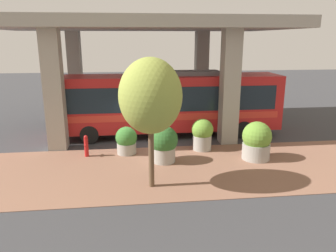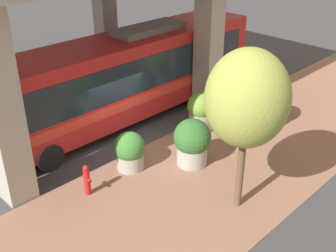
{
  "view_description": "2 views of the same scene",
  "coord_description": "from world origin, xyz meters",
  "px_view_note": "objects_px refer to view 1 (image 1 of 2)",
  "views": [
    {
      "loc": [
        -16.22,
        0.76,
        5.56
      ],
      "look_at": [
        1.21,
        -1.3,
        0.82
      ],
      "focal_mm": 35.0,
      "sensor_mm": 36.0,
      "label": 1
    },
    {
      "loc": [
        -10.34,
        8.76,
        8.11
      ],
      "look_at": [
        -0.64,
        -0.97,
        0.87
      ],
      "focal_mm": 45.0,
      "sensor_mm": 36.0,
      "label": 2
    }
  ],
  "objects_px": {
    "bus": "(169,101)",
    "planter_extra": "(202,134)",
    "fire_hydrant": "(86,146)",
    "planter_back": "(164,144)",
    "planter_middle": "(257,141)",
    "planter_front": "(126,141)",
    "street_tree_near": "(150,96)"
  },
  "relations": [
    {
      "from": "fire_hydrant",
      "to": "planter_middle",
      "type": "xyz_separation_m",
      "value": [
        -1.28,
        -7.98,
        0.34
      ]
    },
    {
      "from": "planter_middle",
      "to": "street_tree_near",
      "type": "xyz_separation_m",
      "value": [
        -2.38,
        5.09,
        2.63
      ]
    },
    {
      "from": "planter_middle",
      "to": "planter_extra",
      "type": "bearing_deg",
      "value": 54.22
    },
    {
      "from": "planter_front",
      "to": "planter_middle",
      "type": "xyz_separation_m",
      "value": [
        -1.47,
        -6.06,
        0.21
      ]
    },
    {
      "from": "planter_extra",
      "to": "planter_middle",
      "type": "bearing_deg",
      "value": -125.78
    },
    {
      "from": "planter_front",
      "to": "street_tree_near",
      "type": "relative_size",
      "value": 0.28
    },
    {
      "from": "bus",
      "to": "planter_front",
      "type": "height_order",
      "value": "bus"
    },
    {
      "from": "planter_middle",
      "to": "street_tree_near",
      "type": "height_order",
      "value": "street_tree_near"
    },
    {
      "from": "fire_hydrant",
      "to": "street_tree_near",
      "type": "relative_size",
      "value": 0.22
    },
    {
      "from": "planter_middle",
      "to": "planter_extra",
      "type": "relative_size",
      "value": 1.12
    },
    {
      "from": "bus",
      "to": "planter_back",
      "type": "distance_m",
      "value": 4.54
    },
    {
      "from": "bus",
      "to": "street_tree_near",
      "type": "height_order",
      "value": "street_tree_near"
    },
    {
      "from": "fire_hydrant",
      "to": "planter_back",
      "type": "distance_m",
      "value": 3.81
    },
    {
      "from": "planter_back",
      "to": "fire_hydrant",
      "type": "bearing_deg",
      "value": 72.87
    },
    {
      "from": "planter_back",
      "to": "street_tree_near",
      "type": "height_order",
      "value": "street_tree_near"
    },
    {
      "from": "planter_front",
      "to": "planter_extra",
      "type": "distance_m",
      "value": 3.84
    },
    {
      "from": "fire_hydrant",
      "to": "planter_extra",
      "type": "xyz_separation_m",
      "value": [
        0.33,
        -5.75,
        0.3
      ]
    },
    {
      "from": "bus",
      "to": "planter_extra",
      "type": "bearing_deg",
      "value": -154.7
    },
    {
      "from": "street_tree_near",
      "to": "planter_extra",
      "type": "bearing_deg",
      "value": -35.69
    },
    {
      "from": "planter_extra",
      "to": "street_tree_near",
      "type": "distance_m",
      "value": 5.59
    },
    {
      "from": "fire_hydrant",
      "to": "planter_front",
      "type": "distance_m",
      "value": 1.93
    },
    {
      "from": "planter_extra",
      "to": "bus",
      "type": "bearing_deg",
      "value": 25.3
    },
    {
      "from": "planter_back",
      "to": "street_tree_near",
      "type": "relative_size",
      "value": 0.35
    },
    {
      "from": "planter_middle",
      "to": "planter_back",
      "type": "bearing_deg",
      "value": 87.9
    },
    {
      "from": "planter_front",
      "to": "planter_extra",
      "type": "relative_size",
      "value": 0.85
    },
    {
      "from": "bus",
      "to": "planter_middle",
      "type": "relative_size",
      "value": 7.0
    },
    {
      "from": "planter_extra",
      "to": "street_tree_near",
      "type": "xyz_separation_m",
      "value": [
        -3.99,
        2.86,
        2.68
      ]
    },
    {
      "from": "fire_hydrant",
      "to": "planter_back",
      "type": "xyz_separation_m",
      "value": [
        -1.12,
        -3.63,
        0.33
      ]
    },
    {
      "from": "planter_extra",
      "to": "planter_front",
      "type": "bearing_deg",
      "value": 92.02
    },
    {
      "from": "street_tree_near",
      "to": "planter_front",
      "type": "bearing_deg",
      "value": 14.12
    },
    {
      "from": "planter_back",
      "to": "planter_extra",
      "type": "bearing_deg",
      "value": -55.74
    },
    {
      "from": "planter_middle",
      "to": "planter_back",
      "type": "relative_size",
      "value": 1.06
    }
  ]
}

